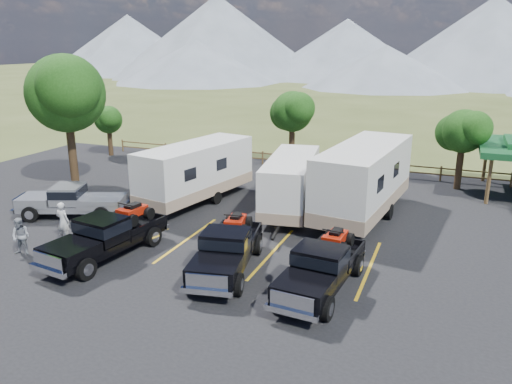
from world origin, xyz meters
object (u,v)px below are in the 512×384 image
at_px(trailer_left, 196,172).
at_px(trailer_center, 291,184).
at_px(person_a, 63,222).
at_px(person_b, 21,236).
at_px(trailer_right, 364,180).
at_px(tree_big_nw, 66,93).
at_px(pickup_silver, 72,200).
at_px(rig_right, 322,266).
at_px(rig_left, 107,235).
at_px(rig_center, 227,248).

relative_size(trailer_left, trailer_center, 1.11).
xyz_separation_m(person_a, person_b, (-0.56, -1.80, -0.10)).
relative_size(trailer_right, person_b, 6.67).
relative_size(tree_big_nw, person_a, 4.42).
xyz_separation_m(trailer_right, pickup_silver, (-13.46, -5.30, -1.05)).
bearing_deg(rig_right, person_b, -167.72).
height_order(tree_big_nw, rig_right, tree_big_nw).
bearing_deg(rig_left, rig_right, 10.79).
xyz_separation_m(tree_big_nw, rig_right, (17.24, -7.34, -4.67)).
relative_size(pickup_silver, person_a, 3.18).
relative_size(trailer_left, person_b, 5.88).
bearing_deg(trailer_center, tree_big_nw, 171.60).
bearing_deg(trailer_right, rig_right, -83.00).
distance_m(tree_big_nw, trailer_right, 17.59).
height_order(trailer_center, person_a, trailer_center).
distance_m(rig_left, person_a, 2.88).
height_order(tree_big_nw, rig_center, tree_big_nw).
bearing_deg(trailer_left, trailer_right, 17.01).
relative_size(rig_center, person_a, 3.25).
distance_m(trailer_left, person_b, 9.54).
distance_m(trailer_center, person_a, 10.88).
bearing_deg(trailer_left, rig_center, -42.77).
bearing_deg(person_b, trailer_left, 56.43).
bearing_deg(pickup_silver, trailer_left, 112.05).
bearing_deg(pickup_silver, tree_big_nw, -161.77).
relative_size(rig_center, trailer_right, 0.55).
bearing_deg(trailer_center, rig_left, -132.30).
xyz_separation_m(pickup_silver, person_b, (1.34, -4.49, -0.06)).
bearing_deg(tree_big_nw, person_a, -51.84).
height_order(tree_big_nw, trailer_left, tree_big_nw).
bearing_deg(rig_center, trailer_right, 54.45).
xyz_separation_m(tree_big_nw, rig_left, (8.45, -7.77, -4.63)).
height_order(tree_big_nw, rig_left, tree_big_nw).
distance_m(tree_big_nw, rig_center, 15.97).
bearing_deg(trailer_right, tree_big_nw, -170.65).
bearing_deg(trailer_center, person_a, -146.66).
bearing_deg(trailer_right, trailer_center, -162.85).
distance_m(tree_big_nw, rig_left, 12.38).
xyz_separation_m(tree_big_nw, person_b, (5.07, -8.96, -4.77)).
bearing_deg(trailer_left, person_a, -99.74).
distance_m(trailer_center, person_b, 12.55).
relative_size(rig_left, trailer_left, 0.64).
xyz_separation_m(trailer_left, pickup_silver, (-4.64, -4.42, -0.83)).
relative_size(rig_center, trailer_left, 0.63).
bearing_deg(trailer_left, pickup_silver, -125.09).
bearing_deg(rig_right, rig_center, -178.38).
xyz_separation_m(rig_left, trailer_center, (5.19, 7.95, 0.58)).
xyz_separation_m(trailer_left, person_b, (-3.29, -8.91, -0.89)).
relative_size(trailer_left, pickup_silver, 1.63).
bearing_deg(person_a, pickup_silver, -54.23).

